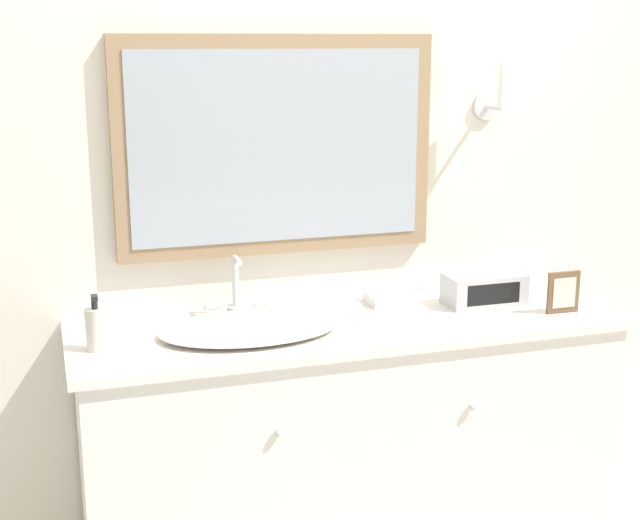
# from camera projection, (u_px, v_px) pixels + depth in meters

# --- Properties ---
(wall_back) EXTENTS (8.00, 0.18, 2.55)m
(wall_back) POSITION_uv_depth(u_px,v_px,m) (320.00, 182.00, 2.92)
(wall_back) COLOR silver
(wall_back) RESTS_ON ground_plane
(vanity_counter) EXTENTS (1.71, 0.54, 0.89)m
(vanity_counter) POSITION_uv_depth(u_px,v_px,m) (349.00, 452.00, 2.85)
(vanity_counter) COLOR silver
(vanity_counter) RESTS_ON ground_plane
(sink_basin) EXTENTS (0.54, 0.39, 0.19)m
(sink_basin) POSITION_uv_depth(u_px,v_px,m) (249.00, 326.00, 2.63)
(sink_basin) COLOR silver
(sink_basin) RESTS_ON vanity_counter
(soap_bottle) EXTENTS (0.06, 0.06, 0.16)m
(soap_bottle) POSITION_uv_depth(u_px,v_px,m) (96.00, 328.00, 2.47)
(soap_bottle) COLOR beige
(soap_bottle) RESTS_ON vanity_counter
(appliance_box) EXTENTS (0.26, 0.13, 0.10)m
(appliance_box) POSITION_uv_depth(u_px,v_px,m) (484.00, 289.00, 2.91)
(appliance_box) COLOR #BCBCC1
(appliance_box) RESTS_ON vanity_counter
(picture_frame) EXTENTS (0.11, 0.01, 0.13)m
(picture_frame) POSITION_uv_depth(u_px,v_px,m) (563.00, 292.00, 2.81)
(picture_frame) COLOR brown
(picture_frame) RESTS_ON vanity_counter
(hand_towel_near_sink) EXTENTS (0.15, 0.12, 0.03)m
(hand_towel_near_sink) POSITION_uv_depth(u_px,v_px,m) (390.00, 298.00, 2.92)
(hand_towel_near_sink) COLOR white
(hand_towel_near_sink) RESTS_ON vanity_counter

